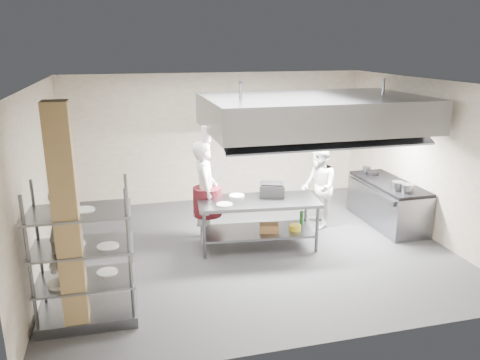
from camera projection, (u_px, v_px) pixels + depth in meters
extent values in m
plane|color=#3A3A3D|center=(251.00, 248.00, 8.64)|extent=(7.00, 7.00, 0.00)
plane|color=silver|center=(252.00, 83.00, 7.80)|extent=(7.00, 7.00, 0.00)
plane|color=tan|center=(217.00, 138.00, 11.01)|extent=(7.00, 0.00, 7.00)
plane|color=tan|center=(39.00, 183.00, 7.39)|extent=(0.00, 6.00, 6.00)
plane|color=tan|center=(425.00, 158.00, 9.06)|extent=(0.00, 6.00, 6.00)
cube|color=tan|center=(67.00, 223.00, 5.77)|extent=(0.30, 0.30, 3.00)
cube|color=slate|center=(314.00, 113.00, 8.65)|extent=(4.00, 2.50, 0.60)
cube|color=white|center=(267.00, 132.00, 8.53)|extent=(1.60, 0.12, 0.04)
cube|color=white|center=(357.00, 128.00, 8.96)|extent=(1.60, 0.12, 0.04)
cube|color=slate|center=(291.00, 135.00, 11.29)|extent=(1.50, 0.28, 0.04)
cube|color=slate|center=(258.00, 201.00, 8.46)|extent=(2.26, 1.14, 0.06)
cube|color=slate|center=(258.00, 231.00, 8.62)|extent=(2.08, 1.03, 0.04)
cube|color=gray|center=(387.00, 204.00, 9.72)|extent=(0.80, 2.00, 0.84)
cube|color=black|center=(389.00, 183.00, 9.60)|extent=(0.78, 1.96, 0.06)
imported|color=white|center=(205.00, 191.00, 8.75)|extent=(0.55, 0.76, 1.93)
imported|color=silver|center=(318.00, 187.00, 9.43)|extent=(0.77, 0.92, 1.69)
imported|color=white|center=(67.00, 250.00, 6.34)|extent=(0.70, 1.17, 1.87)
cube|color=slate|center=(272.00, 190.00, 8.66)|extent=(0.54, 0.48, 0.22)
cube|color=olive|center=(269.00, 228.00, 8.53)|extent=(0.39, 0.31, 0.15)
cylinder|color=gray|center=(398.00, 186.00, 9.04)|extent=(0.24, 0.24, 0.17)
cylinder|color=white|center=(86.00, 278.00, 6.23)|extent=(0.28, 0.28, 0.05)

